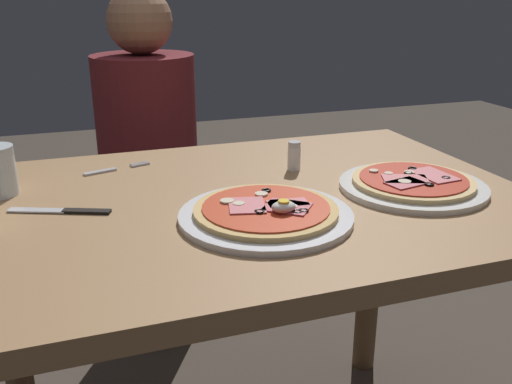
{
  "coord_description": "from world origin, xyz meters",
  "views": [
    {
      "loc": [
        -0.32,
        -1.02,
        1.18
      ],
      "look_at": [
        0.0,
        -0.06,
        0.81
      ],
      "focal_mm": 39.54,
      "sensor_mm": 36.0,
      "label": 1
    }
  ],
  "objects_px": {
    "pizza_across_left": "(413,184)",
    "knife": "(67,211)",
    "pizza_foreground": "(269,213)",
    "diner_person": "(151,183)",
    "salt_shaker": "(294,156)",
    "fork": "(112,170)",
    "dining_table": "(245,253)"
  },
  "relations": [
    {
      "from": "salt_shaker",
      "to": "diner_person",
      "type": "distance_m",
      "value": 0.74
    },
    {
      "from": "knife",
      "to": "pizza_foreground",
      "type": "bearing_deg",
      "value": -23.5
    },
    {
      "from": "salt_shaker",
      "to": "diner_person",
      "type": "relative_size",
      "value": 0.06
    },
    {
      "from": "pizza_foreground",
      "to": "fork",
      "type": "height_order",
      "value": "pizza_foreground"
    },
    {
      "from": "fork",
      "to": "salt_shaker",
      "type": "relative_size",
      "value": 2.32
    },
    {
      "from": "pizza_across_left",
      "to": "fork",
      "type": "bearing_deg",
      "value": 150.29
    },
    {
      "from": "knife",
      "to": "dining_table",
      "type": "bearing_deg",
      "value": -3.97
    },
    {
      "from": "fork",
      "to": "diner_person",
      "type": "distance_m",
      "value": 0.58
    },
    {
      "from": "salt_shaker",
      "to": "dining_table",
      "type": "bearing_deg",
      "value": -141.54
    },
    {
      "from": "pizza_across_left",
      "to": "knife",
      "type": "relative_size",
      "value": 1.62
    },
    {
      "from": "pizza_foreground",
      "to": "pizza_across_left",
      "type": "height_order",
      "value": "pizza_foreground"
    },
    {
      "from": "dining_table",
      "to": "pizza_foreground",
      "type": "relative_size",
      "value": 3.62
    },
    {
      "from": "fork",
      "to": "diner_person",
      "type": "relative_size",
      "value": 0.13
    },
    {
      "from": "pizza_foreground",
      "to": "salt_shaker",
      "type": "relative_size",
      "value": 4.76
    },
    {
      "from": "pizza_foreground",
      "to": "diner_person",
      "type": "xyz_separation_m",
      "value": [
        -0.09,
        0.9,
        -0.23
      ]
    },
    {
      "from": "salt_shaker",
      "to": "diner_person",
      "type": "xyz_separation_m",
      "value": [
        -0.24,
        0.65,
        -0.25
      ]
    },
    {
      "from": "pizza_across_left",
      "to": "fork",
      "type": "relative_size",
      "value": 1.96
    },
    {
      "from": "dining_table",
      "to": "knife",
      "type": "height_order",
      "value": "knife"
    },
    {
      "from": "dining_table",
      "to": "pizza_foreground",
      "type": "distance_m",
      "value": 0.19
    },
    {
      "from": "fork",
      "to": "pizza_foreground",
      "type": "bearing_deg",
      "value": -57.81
    },
    {
      "from": "dining_table",
      "to": "knife",
      "type": "xyz_separation_m",
      "value": [
        -0.34,
        0.02,
        0.13
      ]
    },
    {
      "from": "pizza_foreground",
      "to": "knife",
      "type": "distance_m",
      "value": 0.38
    },
    {
      "from": "pizza_across_left",
      "to": "salt_shaker",
      "type": "relative_size",
      "value": 4.55
    },
    {
      "from": "pizza_foreground",
      "to": "knife",
      "type": "bearing_deg",
      "value": 156.5
    },
    {
      "from": "knife",
      "to": "diner_person",
      "type": "distance_m",
      "value": 0.83
    },
    {
      "from": "pizza_foreground",
      "to": "fork",
      "type": "relative_size",
      "value": 2.05
    },
    {
      "from": "knife",
      "to": "diner_person",
      "type": "height_order",
      "value": "diner_person"
    },
    {
      "from": "pizza_across_left",
      "to": "fork",
      "type": "height_order",
      "value": "pizza_across_left"
    },
    {
      "from": "dining_table",
      "to": "fork",
      "type": "relative_size",
      "value": 7.43
    },
    {
      "from": "salt_shaker",
      "to": "knife",
      "type": "bearing_deg",
      "value": -168.33
    },
    {
      "from": "pizza_across_left",
      "to": "salt_shaker",
      "type": "xyz_separation_m",
      "value": [
        -0.18,
        0.2,
        0.02
      ]
    },
    {
      "from": "fork",
      "to": "diner_person",
      "type": "xyz_separation_m",
      "value": [
        0.16,
        0.52,
        -0.22
      ]
    }
  ]
}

